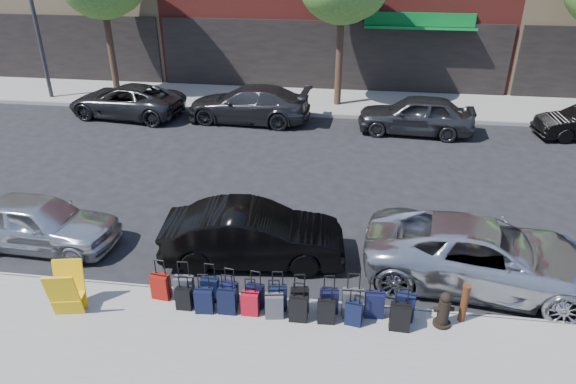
# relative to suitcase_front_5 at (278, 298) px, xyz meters

# --- Properties ---
(ground) EXTENTS (120.00, 120.00, 0.00)m
(ground) POSITION_rel_suitcase_front_5_xyz_m (0.03, 4.84, -0.43)
(ground) COLOR black
(ground) RESTS_ON ground
(sidewalk_near) EXTENTS (60.00, 4.00, 0.15)m
(sidewalk_near) POSITION_rel_suitcase_front_5_xyz_m (0.03, -1.66, -0.36)
(sidewalk_near) COLOR gray
(sidewalk_near) RESTS_ON ground
(sidewalk_far) EXTENTS (60.00, 4.00, 0.15)m
(sidewalk_far) POSITION_rel_suitcase_front_5_xyz_m (0.03, 14.84, -0.36)
(sidewalk_far) COLOR gray
(sidewalk_far) RESTS_ON ground
(curb_near) EXTENTS (60.00, 0.08, 0.15)m
(curb_near) POSITION_rel_suitcase_front_5_xyz_m (0.03, 0.36, -0.36)
(curb_near) COLOR gray
(curb_near) RESTS_ON ground
(curb_far) EXTENTS (60.00, 0.08, 0.15)m
(curb_far) POSITION_rel_suitcase_front_5_xyz_m (0.03, 12.82, -0.36)
(curb_far) COLOR gray
(curb_far) RESTS_ON ground
(suitcase_front_0) EXTENTS (0.41, 0.26, 0.94)m
(suitcase_front_0) POSITION_rel_suitcase_front_5_xyz_m (-2.53, 0.02, 0.01)
(suitcase_front_0) COLOR maroon
(suitcase_front_0) RESTS_ON sidewalk_near
(suitcase_front_1) EXTENTS (0.41, 0.24, 0.96)m
(suitcase_front_1) POSITION_rel_suitcase_front_5_xyz_m (-2.00, -0.00, 0.02)
(suitcase_front_1) COLOR #3D3D42
(suitcase_front_1) RESTS_ON sidewalk_near
(suitcase_front_2) EXTENTS (0.38, 0.22, 0.90)m
(suitcase_front_2) POSITION_rel_suitcase_front_5_xyz_m (-1.46, 0.09, -0.00)
(suitcase_front_2) COLOR black
(suitcase_front_2) RESTS_ON sidewalk_near
(suitcase_front_3) EXTENTS (0.39, 0.26, 0.87)m
(suitcase_front_3) POSITION_rel_suitcase_front_5_xyz_m (-1.03, 0.02, -0.01)
(suitcase_front_3) COLOR black
(suitcase_front_3) RESTS_ON sidewalk_near
(suitcase_front_4) EXTENTS (0.38, 0.24, 0.86)m
(suitcase_front_4) POSITION_rel_suitcase_front_5_xyz_m (-0.47, 0.02, -0.01)
(suitcase_front_4) COLOR black
(suitcase_front_4) RESTS_ON sidewalk_near
(suitcase_front_5) EXTENTS (0.40, 0.25, 0.91)m
(suitcase_front_5) POSITION_rel_suitcase_front_5_xyz_m (0.00, 0.00, 0.00)
(suitcase_front_5) COLOR black
(suitcase_front_5) RESTS_ON sidewalk_near
(suitcase_front_6) EXTENTS (0.40, 0.26, 0.89)m
(suitcase_front_6) POSITION_rel_suitcase_front_5_xyz_m (0.46, -0.00, -0.01)
(suitcase_front_6) COLOR black
(suitcase_front_6) RESTS_ON sidewalk_near
(suitcase_front_7) EXTENTS (0.40, 0.26, 0.89)m
(suitcase_front_7) POSITION_rel_suitcase_front_5_xyz_m (1.06, 0.03, -0.00)
(suitcase_front_7) COLOR black
(suitcase_front_7) RESTS_ON sidewalk_near
(suitcase_front_8) EXTENTS (0.43, 0.25, 1.01)m
(suitcase_front_8) POSITION_rel_suitcase_front_5_xyz_m (1.55, -0.01, 0.03)
(suitcase_front_8) COLOR #35363A
(suitcase_front_8) RESTS_ON sidewalk_near
(suitcase_front_9) EXTENTS (0.40, 0.23, 0.93)m
(suitcase_front_9) POSITION_rel_suitcase_front_5_xyz_m (1.99, 0.04, 0.01)
(suitcase_front_9) COLOR black
(suitcase_front_9) RESTS_ON sidewalk_near
(suitcase_front_10) EXTENTS (0.44, 0.29, 0.99)m
(suitcase_front_10) POSITION_rel_suitcase_front_5_xyz_m (2.58, 0.05, 0.03)
(suitcase_front_10) COLOR black
(suitcase_front_10) RESTS_ON sidewalk_near
(suitcase_back_1) EXTENTS (0.33, 0.19, 0.79)m
(suitcase_back_1) POSITION_rel_suitcase_front_5_xyz_m (-1.94, -0.25, -0.04)
(suitcase_back_1) COLOR black
(suitcase_back_1) RESTS_ON sidewalk_near
(suitcase_back_2) EXTENTS (0.40, 0.25, 0.90)m
(suitcase_back_2) POSITION_rel_suitcase_front_5_xyz_m (-1.49, -0.29, -0.00)
(suitcase_back_2) COLOR black
(suitcase_back_2) RESTS_ON sidewalk_near
(suitcase_back_3) EXTENTS (0.38, 0.22, 0.90)m
(suitcase_back_3) POSITION_rel_suitcase_front_5_xyz_m (-1.01, -0.25, -0.00)
(suitcase_back_3) COLOR black
(suitcase_back_3) RESTS_ON sidewalk_near
(suitcase_back_4) EXTENTS (0.36, 0.21, 0.85)m
(suitcase_back_4) POSITION_rel_suitcase_front_5_xyz_m (-0.53, -0.24, -0.02)
(suitcase_back_4) COLOR #AD0B19
(suitcase_back_4) RESTS_ON sidewalk_near
(suitcase_back_5) EXTENTS (0.40, 0.27, 0.88)m
(suitcase_back_5) POSITION_rel_suitcase_front_5_xyz_m (-0.03, -0.26, -0.01)
(suitcase_back_5) COLOR #414146
(suitcase_back_5) RESTS_ON sidewalk_near
(suitcase_back_6) EXTENTS (0.37, 0.22, 0.88)m
(suitcase_back_6) POSITION_rel_suitcase_front_5_xyz_m (0.47, -0.29, -0.01)
(suitcase_back_6) COLOR black
(suitcase_back_6) RESTS_ON sidewalk_near
(suitcase_back_7) EXTENTS (0.36, 0.22, 0.83)m
(suitcase_back_7) POSITION_rel_suitcase_front_5_xyz_m (1.03, -0.27, -0.02)
(suitcase_back_7) COLOR black
(suitcase_back_7) RESTS_ON sidewalk_near
(suitcase_back_8) EXTENTS (0.36, 0.24, 0.79)m
(suitcase_back_8) POSITION_rel_suitcase_front_5_xyz_m (1.58, -0.25, -0.04)
(suitcase_back_8) COLOR black
(suitcase_back_8) RESTS_ON sidewalk_near
(suitcase_back_10) EXTENTS (0.41, 0.25, 0.95)m
(suitcase_back_10) POSITION_rel_suitcase_front_5_xyz_m (2.48, -0.28, 0.01)
(suitcase_back_10) COLOR black
(suitcase_back_10) RESTS_ON sidewalk_near
(fire_hydrant) EXTENTS (0.40, 0.35, 0.79)m
(fire_hydrant) POSITION_rel_suitcase_front_5_xyz_m (3.34, -0.04, 0.08)
(fire_hydrant) COLOR black
(fire_hydrant) RESTS_ON sidewalk_near
(bollard) EXTENTS (0.16, 0.16, 0.87)m
(bollard) POSITION_rel_suitcase_front_5_xyz_m (3.75, 0.14, 0.16)
(bollard) COLOR #38190C
(bollard) RESTS_ON sidewalk_near
(display_rack) EXTENTS (0.72, 0.77, 1.08)m
(display_rack) POSITION_rel_suitcase_front_5_xyz_m (-4.25, -0.66, 0.25)
(display_rack) COLOR yellow
(display_rack) RESTS_ON sidewalk_near
(car_near_0) EXTENTS (4.08, 1.78, 1.37)m
(car_near_0) POSITION_rel_suitcase_front_5_xyz_m (-6.38, 1.81, 0.25)
(car_near_0) COLOR silver
(car_near_0) RESTS_ON ground
(car_near_1) EXTENTS (4.47, 1.95, 1.43)m
(car_near_1) POSITION_rel_suitcase_front_5_xyz_m (-0.88, 1.89, 0.28)
(car_near_1) COLOR black
(car_near_1) RESTS_ON ground
(car_near_2) EXTENTS (5.57, 3.12, 1.47)m
(car_near_2) POSITION_rel_suitcase_front_5_xyz_m (4.42, 1.74, 0.30)
(car_near_2) COLOR silver
(car_near_2) RESTS_ON ground
(car_far_0) EXTENTS (5.15, 2.83, 1.37)m
(car_far_0) POSITION_rel_suitcase_front_5_xyz_m (-8.40, 11.84, 0.25)
(car_far_0) COLOR #2E2E30
(car_far_0) RESTS_ON ground
(car_far_1) EXTENTS (5.26, 2.39, 1.49)m
(car_far_1) POSITION_rel_suitcase_front_5_xyz_m (-3.07, 11.92, 0.31)
(car_far_1) COLOR #2E2E31
(car_far_1) RESTS_ON ground
(car_far_2) EXTENTS (4.58, 2.09, 1.52)m
(car_far_2) POSITION_rel_suitcase_front_5_xyz_m (3.73, 11.41, 0.33)
(car_far_2) COLOR #353537
(car_far_2) RESTS_ON ground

